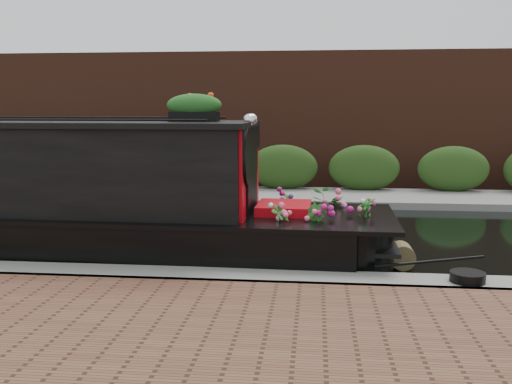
# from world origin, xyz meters

# --- Properties ---
(ground) EXTENTS (80.00, 80.00, 0.00)m
(ground) POSITION_xyz_m (0.00, 0.00, 0.00)
(ground) COLOR black
(ground) RESTS_ON ground
(near_bank_coping) EXTENTS (40.00, 0.60, 0.50)m
(near_bank_coping) POSITION_xyz_m (0.00, -3.30, 0.00)
(near_bank_coping) COLOR gray
(near_bank_coping) RESTS_ON ground
(far_bank_path) EXTENTS (40.00, 2.40, 0.34)m
(far_bank_path) POSITION_xyz_m (0.00, 4.20, 0.00)
(far_bank_path) COLOR gray
(far_bank_path) RESTS_ON ground
(far_hedge) EXTENTS (40.00, 1.10, 2.80)m
(far_hedge) POSITION_xyz_m (0.00, 5.10, 0.00)
(far_hedge) COLOR #244316
(far_hedge) RESTS_ON ground
(far_brick_wall) EXTENTS (40.00, 1.00, 8.00)m
(far_brick_wall) POSITION_xyz_m (0.00, 7.20, 0.00)
(far_brick_wall) COLOR #4E271A
(far_brick_wall) RESTS_ON ground
(rope_fender) EXTENTS (0.37, 0.40, 0.37)m
(rope_fender) POSITION_xyz_m (4.24, -1.87, 0.18)
(rope_fender) COLOR brown
(rope_fender) RESTS_ON ground
(coiled_mooring_rope) EXTENTS (0.43, 0.43, 0.12)m
(coiled_mooring_rope) POSITION_xyz_m (4.83, -3.31, 0.31)
(coiled_mooring_rope) COLOR black
(coiled_mooring_rope) RESTS_ON near_bank_coping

